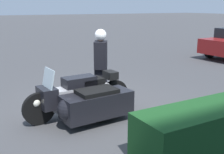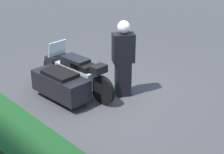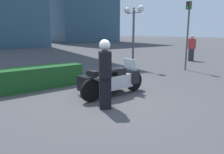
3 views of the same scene
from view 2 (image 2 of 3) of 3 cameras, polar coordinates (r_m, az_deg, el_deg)
The scene contains 4 objects.
ground_plane at distance 8.48m, azimuth -2.27°, elevation -3.10°, with size 160.00×160.00×0.00m, color #424244.
police_motorcycle at distance 8.38m, azimuth -7.80°, elevation -0.06°, with size 2.59×1.15×1.17m.
officer_rider at distance 8.14m, azimuth 1.88°, elevation 3.33°, with size 0.53×0.60×1.87m.
hedge_bush_curbside at distance 6.29m, azimuth -16.49°, elevation -10.47°, with size 3.13×0.88×0.80m, color #19471E.
Camera 2 is at (-5.76, 4.88, 3.86)m, focal length 55.00 mm.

